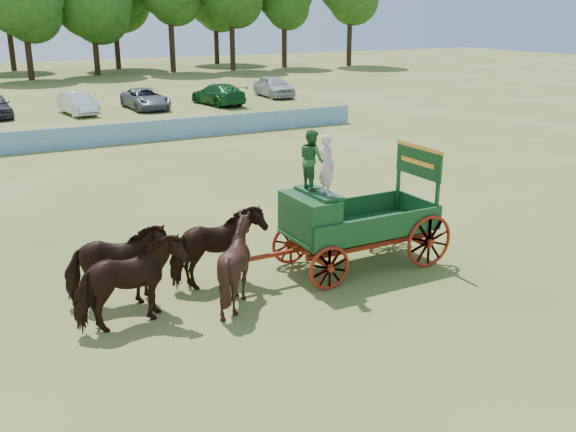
{
  "coord_description": "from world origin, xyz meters",
  "views": [
    {
      "loc": [
        -9.32,
        -13.86,
        6.29
      ],
      "look_at": [
        -1.84,
        -0.07,
        1.3
      ],
      "focal_mm": 40.0,
      "sensor_mm": 36.0,
      "label": 1
    }
  ],
  "objects": [
    {
      "name": "ground",
      "position": [
        0.0,
        0.0,
        0.0
      ],
      "size": [
        160.0,
        160.0,
        0.0
      ],
      "primitive_type": "plane",
      "color": "olive",
      "rests_on": "ground"
    },
    {
      "name": "parked_cars",
      "position": [
        -5.59,
        29.92,
        0.75
      ],
      "size": [
        41.91,
        7.2,
        1.63
      ],
      "color": "silver",
      "rests_on": "ground"
    },
    {
      "name": "horse_wheel_left",
      "position": [
        -3.99,
        -1.62,
        0.96
      ],
      "size": [
        2.0,
        1.85,
        1.92
      ],
      "primitive_type": "imported",
      "rotation": [
        0.0,
        0.0,
        1.76
      ],
      "color": "black",
      "rests_on": "ground"
    },
    {
      "name": "farm_dray",
      "position": [
        -1.01,
        -1.04,
        1.58
      ],
      "size": [
        5.99,
        2.0,
        3.61
      ],
      "color": "maroon",
      "rests_on": "ground"
    },
    {
      "name": "sponsor_banner",
      "position": [
        -1.0,
        18.0,
        0.53
      ],
      "size": [
        26.0,
        0.08,
        1.05
      ],
      "primitive_type": "cube",
      "color": "#1E67A5",
      "rests_on": "ground"
    },
    {
      "name": "horse_lead_left",
      "position": [
        -6.39,
        -1.62,
        0.96
      ],
      "size": [
        2.39,
        1.32,
        1.92
      ],
      "primitive_type": "imported",
      "rotation": [
        0.0,
        0.0,
        1.7
      ],
      "color": "black",
      "rests_on": "ground"
    },
    {
      "name": "horse_wheel_right",
      "position": [
        -3.99,
        -0.52,
        0.96
      ],
      "size": [
        2.35,
        1.21,
        1.92
      ],
      "primitive_type": "imported",
      "rotation": [
        0.0,
        0.0,
        1.65
      ],
      "color": "black",
      "rests_on": "ground"
    },
    {
      "name": "horse_lead_right",
      "position": [
        -6.39,
        -0.52,
        0.96
      ],
      "size": [
        2.45,
        1.54,
        1.92
      ],
      "primitive_type": "imported",
      "rotation": [
        0.0,
        0.0,
        1.33
      ],
      "color": "black",
      "rests_on": "ground"
    }
  ]
}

